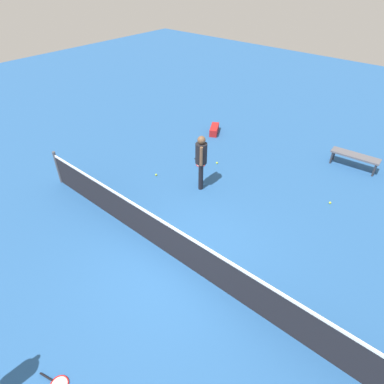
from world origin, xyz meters
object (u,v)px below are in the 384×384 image
object	(u,v)px
tennis_racket_near_player	(200,164)
tennis_racket_far_player	(58,384)
player_near_side	(201,158)
tennis_ball_by_net	(217,163)
equipment_bag	(214,129)
tennis_ball_near_player	(330,203)
courtside_bench	(355,157)
tennis_ball_midcourt	(156,175)

from	to	relation	value
tennis_racket_near_player	tennis_racket_far_player	world-z (taller)	same
tennis_racket_far_player	player_near_side	bearing A→B (deg)	-73.25
tennis_ball_by_net	equipment_bag	bearing A→B (deg)	-50.43
tennis_ball_by_net	equipment_bag	xyz separation A→B (m)	(1.50, -1.82, 0.11)
tennis_racket_far_player	tennis_ball_near_player	distance (m)	7.83
player_near_side	courtside_bench	world-z (taller)	player_near_side
tennis_racket_far_player	tennis_ball_by_net	distance (m)	7.64
tennis_racket_far_player	courtside_bench	world-z (taller)	courtside_bench
tennis_ball_midcourt	courtside_bench	bearing A→B (deg)	-135.16
player_near_side	equipment_bag	xyz separation A→B (m)	(1.92, -3.20, -0.87)
player_near_side	tennis_racket_far_player	distance (m)	6.28
player_near_side	tennis_ball_by_net	xyz separation A→B (m)	(0.42, -1.38, -0.98)
tennis_racket_near_player	tennis_ball_near_player	world-z (taller)	tennis_ball_near_player
courtside_bench	tennis_racket_near_player	bearing A→B (deg)	38.28
tennis_ball_near_player	tennis_ball_midcourt	world-z (taller)	same
tennis_racket_far_player	tennis_ball_by_net	bearing A→B (deg)	-73.25
courtside_bench	equipment_bag	xyz separation A→B (m)	(5.05, 0.91, -0.28)
tennis_ball_by_net	tennis_ball_midcourt	xyz separation A→B (m)	(1.05, 1.85, 0.00)
player_near_side	tennis_racket_far_player	bearing A→B (deg)	106.75
tennis_racket_far_player	equipment_bag	distance (m)	9.86
player_near_side	courtside_bench	xyz separation A→B (m)	(-3.14, -4.11, -0.59)
player_near_side	tennis_racket_near_player	distance (m)	1.62
tennis_ball_by_net	player_near_side	bearing A→B (deg)	106.76
tennis_racket_near_player	tennis_ball_by_net	world-z (taller)	tennis_ball_by_net
player_near_side	tennis_ball_by_net	world-z (taller)	player_near_side
tennis_racket_far_player	courtside_bench	xyz separation A→B (m)	(-1.35, -10.05, 0.40)
tennis_ball_near_player	courtside_bench	xyz separation A→B (m)	(0.21, -2.37, 0.38)
tennis_ball_by_net	courtside_bench	bearing A→B (deg)	-142.48
tennis_racket_near_player	tennis_ball_by_net	bearing A→B (deg)	-135.69
tennis_ball_midcourt	tennis_racket_far_player	bearing A→B (deg)	120.72
equipment_bag	tennis_ball_midcourt	bearing A→B (deg)	97.04
tennis_racket_far_player	tennis_ball_midcourt	xyz separation A→B (m)	(3.25, -5.47, 0.02)
tennis_ball_by_net	equipment_bag	size ratio (longest dim) A/B	0.08
player_near_side	tennis_ball_near_player	xyz separation A→B (m)	(-3.34, -1.74, -0.98)
courtside_bench	tennis_ball_near_player	bearing A→B (deg)	94.98
courtside_bench	tennis_ball_midcourt	bearing A→B (deg)	44.84
tennis_racket_near_player	tennis_ball_near_player	distance (m)	4.24
tennis_racket_near_player	tennis_racket_far_player	bearing A→B (deg)	110.66
player_near_side	tennis_racket_near_player	world-z (taller)	player_near_side
player_near_side	tennis_ball_near_player	distance (m)	3.89
player_near_side	tennis_ball_near_player	bearing A→B (deg)	-152.49
courtside_bench	tennis_racket_far_player	bearing A→B (deg)	82.34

